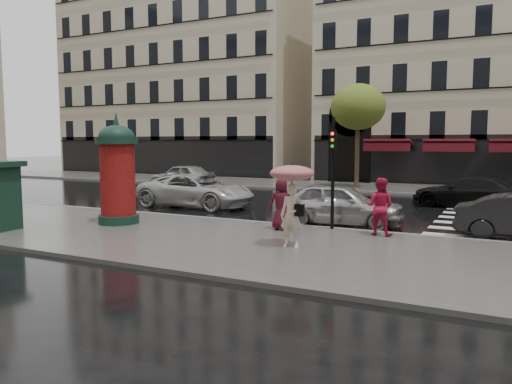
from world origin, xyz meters
The scene contains 18 objects.
ground centered at (0.00, 0.00, 0.00)m, with size 160.00×160.00×0.00m, color black.
near_sidewalk centered at (0.00, -0.50, 0.06)m, with size 90.00×7.00×0.12m, color #474744.
far_sidewalk centered at (0.00, 19.00, 0.06)m, with size 90.00×6.00×0.12m, color #474744.
near_kerb centered at (0.00, 3.00, 0.07)m, with size 90.00×0.25×0.14m, color slate.
far_kerb centered at (0.00, 16.00, 0.07)m, with size 90.00×0.25×0.14m, color slate.
zebra_crossing centered at (6.00, 9.60, 0.01)m, with size 3.60×11.75×0.01m, color silver.
bldg_far_corner centered at (6.00, 30.00, 11.31)m, with size 26.00×14.00×22.90m.
bldg_far_left centered at (-22.00, 30.00, 11.31)m, with size 24.00×14.00×22.90m.
tree_far_left centered at (-2.00, 18.00, 5.17)m, with size 3.40×3.40×6.64m.
woman_umbrella centered at (1.43, -0.50, 1.66)m, with size 1.22×1.22×2.34m.
woman_red centered at (3.15, 2.40, 1.02)m, with size 0.87×0.68×1.80m, color #B11538.
man_burgundy centered at (0.04, 1.88, 0.97)m, with size 0.83×0.54×1.70m, color #440D1B.
morris_column centered at (-5.69, 0.45, 2.00)m, with size 1.46×1.46×3.93m.
traffic_light centered at (1.50, 2.73, 2.36)m, with size 0.26×0.36×3.69m.
car_silver centered at (1.27, 4.20, 0.78)m, with size 1.85×4.60×1.57m, color #AEAFB3.
car_white centered at (-6.18, 6.11, 0.77)m, with size 2.55×5.53×1.54m, color #B8B8B8.
car_black centered at (4.97, 11.73, 0.70)m, with size 1.97×4.84×1.40m, color black.
car_far_silver centered at (-12.43, 13.74, 0.79)m, with size 1.87×4.65×1.58m, color #AAAAAF.
Camera 1 is at (6.75, -12.99, 3.02)m, focal length 35.00 mm.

